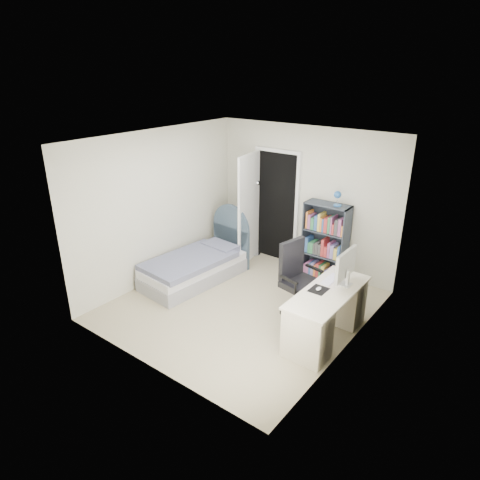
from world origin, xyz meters
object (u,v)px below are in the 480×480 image
Objects in this scene: bed at (197,265)px; desk at (327,312)px; office_chair at (298,276)px; floor_lamp at (256,226)px; bookcase at (325,244)px; nightstand at (231,234)px.

bed is 1.31× the size of desk.
floor_lamp is at bearing 141.42° from office_chair.
office_chair is at bearing -38.58° from floor_lamp.
bookcase is at bearing 118.06° from desk.
nightstand is 3.16m from desk.
office_chair is (-0.61, 0.28, 0.23)m from desk.
bookcase is 1.30m from office_chair.
nightstand is 0.35× the size of bookcase.
desk is 0.71m from office_chair.
bookcase is (1.47, -0.07, 0.02)m from floor_lamp.
bookcase reaches higher than desk.
desk is (0.83, -1.56, -0.23)m from bookcase.
bed is 2.53m from desk.
nightstand is 1.97m from bookcase.
floor_lamp is at bearing 81.18° from bed.
nightstand is at bearing 150.82° from office_chair.
nightstand is at bearing -177.96° from bookcase.
bookcase reaches higher than floor_lamp.
bookcase is 1.08× the size of desk.
bookcase reaches higher than office_chair.
bed is 1.46m from floor_lamp.
bed is 2.18m from bookcase.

